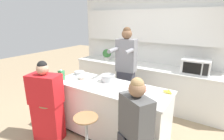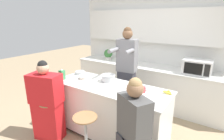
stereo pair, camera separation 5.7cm
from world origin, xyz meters
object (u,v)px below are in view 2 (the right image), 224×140
object	(u,v)px
potted_plant	(108,54)
person_seated_near	(133,140)
bar_stool_leftmost	(51,119)
banana_bunch	(167,92)
fruit_bowl	(85,77)
microwave	(197,67)
kitchen_island	(110,111)
person_wrapped_blanket	(47,104)
coffee_cup_near	(143,89)
cooking_pot	(108,78)
coffee_cup_far	(132,97)
bar_stool_center	(86,136)
person_cooking	(126,75)
juice_carton	(62,75)

from	to	relation	value
potted_plant	person_seated_near	bearing A→B (deg)	-49.36
bar_stool_leftmost	banana_bunch	xyz separation A→B (m)	(1.67, 0.81, 0.61)
fruit_bowl	microwave	bearing A→B (deg)	41.45
banana_bunch	bar_stool_leftmost	bearing A→B (deg)	-154.22
banana_bunch	kitchen_island	bearing A→B (deg)	-166.51
person_wrapped_blanket	microwave	distance (m)	2.88
coffee_cup_near	potted_plant	size ratio (longest dim) A/B	0.40
bar_stool_leftmost	cooking_pot	size ratio (longest dim) A/B	1.99
person_seated_near	coffee_cup_far	size ratio (longest dim) A/B	13.16
bar_stool_center	cooking_pot	xyz separation A→B (m)	(-0.14, 0.77, 0.65)
bar_stool_leftmost	person_wrapped_blanket	size ratio (longest dim) A/B	0.49
person_cooking	cooking_pot	distance (m)	0.54
bar_stool_center	fruit_bowl	distance (m)	1.07
bar_stool_center	cooking_pot	distance (m)	1.01
person_seated_near	potted_plant	distance (m)	2.90
bar_stool_center	banana_bunch	distance (m)	1.35
person_cooking	bar_stool_center	bearing A→B (deg)	-94.05
coffee_cup_far	microwave	xyz separation A→B (m)	(0.52, 1.76, 0.09)
person_cooking	person_seated_near	xyz separation A→B (m)	(0.83, -1.31, -0.29)
potted_plant	cooking_pot	bearing A→B (deg)	-55.15
banana_bunch	potted_plant	size ratio (longest dim) A/B	0.56
coffee_cup_near	banana_bunch	size ratio (longest dim) A/B	0.71
person_seated_near	microwave	bearing A→B (deg)	110.82
person_wrapped_blanket	cooking_pot	xyz separation A→B (m)	(0.68, 0.79, 0.35)
person_cooking	fruit_bowl	world-z (taller)	person_cooking
banana_bunch	juice_carton	size ratio (longest dim) A/B	0.86
cooking_pot	person_cooking	bearing A→B (deg)	82.51
person_cooking	cooking_pot	size ratio (longest dim) A/B	5.47
person_wrapped_blanket	fruit_bowl	size ratio (longest dim) A/B	6.12
fruit_bowl	kitchen_island	bearing A→B (deg)	-4.89
coffee_cup_near	potted_plant	xyz separation A→B (m)	(-1.66, 1.49, 0.10)
cooking_pot	fruit_bowl	distance (m)	0.45
kitchen_island	banana_bunch	distance (m)	1.03
coffee_cup_far	kitchen_island	bearing A→B (deg)	154.64
person_cooking	microwave	distance (m)	1.41
person_seated_near	bar_stool_center	bearing A→B (deg)	-152.44
bar_stool_center	coffee_cup_near	xyz separation A→B (m)	(0.56, 0.67, 0.63)
person_cooking	potted_plant	distance (m)	1.36
bar_stool_center	coffee_cup_far	bearing A→B (deg)	32.50
bar_stool_center	juice_carton	bearing A→B (deg)	156.17
bar_stool_leftmost	juice_carton	world-z (taller)	juice_carton
coffee_cup_far	banana_bunch	bearing A→B (deg)	54.79
person_wrapped_blanket	person_seated_near	distance (m)	1.58
bar_stool_leftmost	person_wrapped_blanket	xyz separation A→B (m)	(-0.03, -0.03, 0.29)
person_cooking	potted_plant	bearing A→B (deg)	133.25
juice_carton	kitchen_island	bearing A→B (deg)	14.12
coffee_cup_near	person_cooking	bearing A→B (deg)	135.13
kitchen_island	microwave	distance (m)	1.94
person_wrapped_blanket	microwave	size ratio (longest dim) A/B	2.61
coffee_cup_far	person_seated_near	bearing A→B (deg)	-59.70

